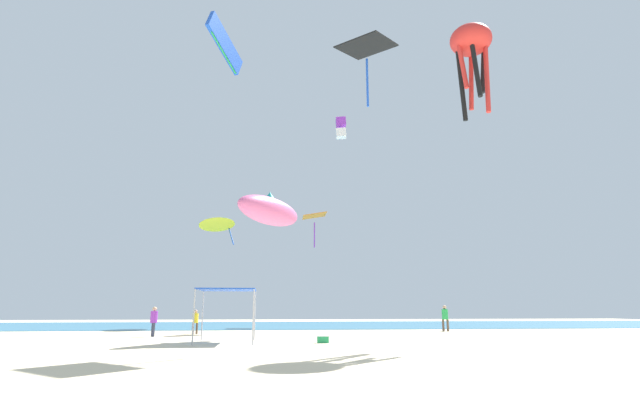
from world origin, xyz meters
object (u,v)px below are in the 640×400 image
(kite_diamond_orange, at_px, (314,217))
(person_near_tent, at_px, (445,316))
(kite_delta_yellow, at_px, (217,222))
(kite_box_purple, at_px, (341,128))
(person_leftmost, at_px, (195,320))
(kite_parafoil_blue, at_px, (225,45))
(person_central, at_px, (154,319))
(canopy_tent, at_px, (227,292))
(kite_inflatable_pink, at_px, (270,211))
(kite_diamond_black, at_px, (367,49))
(kite_octopus_red, at_px, (471,45))
(cooler_box, at_px, (323,339))

(kite_diamond_orange, bearing_deg, person_near_tent, 37.50)
(kite_diamond_orange, xyz_separation_m, kite_delta_yellow, (-9.60, -2.00, -1.03))
(kite_box_purple, bearing_deg, kite_delta_yellow, -93.76)
(person_leftmost, bearing_deg, kite_parafoil_blue, -142.69)
(person_central, relative_size, kite_diamond_orange, 0.51)
(canopy_tent, xyz_separation_m, kite_parafoil_blue, (-1.93, 10.81, 20.53))
(kite_box_purple, bearing_deg, kite_inflatable_pink, -18.68)
(person_central, distance_m, kite_diamond_black, 20.96)
(kite_inflatable_pink, relative_size, kite_diamond_black, 1.32)
(person_near_tent, distance_m, kite_diamond_orange, 17.71)
(person_near_tent, xyz_separation_m, person_central, (-20.23, -4.50, -0.07))
(person_near_tent, height_order, kite_diamond_orange, kite_diamond_orange)
(kite_octopus_red, bearing_deg, person_leftmost, -40.41)
(kite_box_purple, height_order, kite_diamond_black, kite_box_purple)
(person_near_tent, xyz_separation_m, person_leftmost, (-18.12, -1.78, -0.18))
(person_leftmost, distance_m, kite_parafoil_blue, 22.26)
(person_leftmost, height_order, kite_inflatable_pink, kite_inflatable_pink)
(kite_parafoil_blue, relative_size, kite_diamond_black, 1.22)
(person_near_tent, height_order, kite_diamond_black, kite_diamond_black)
(person_near_tent, xyz_separation_m, kite_delta_yellow, (-18.28, 10.03, 8.64))
(person_leftmost, relative_size, kite_octopus_red, 0.26)
(kite_box_purple, xyz_separation_m, kite_diamond_black, (-1.27, -17.85, -2.06))
(canopy_tent, bearing_deg, cooler_box, -9.51)
(kite_inflatable_pink, distance_m, kite_octopus_red, 16.54)
(kite_octopus_red, bearing_deg, kite_diamond_black, -13.21)
(person_near_tent, height_order, kite_box_purple, kite_box_purple)
(cooler_box, bearing_deg, person_central, 146.40)
(cooler_box, distance_m, kite_diamond_orange, 25.35)
(person_leftmost, distance_m, kite_inflatable_pink, 9.59)
(kite_delta_yellow, relative_size, kite_parafoil_blue, 0.89)
(person_leftmost, bearing_deg, kite_inflatable_pink, 97.24)
(cooler_box, bearing_deg, person_near_tent, 45.89)
(person_central, bearing_deg, cooler_box, -146.10)
(person_central, bearing_deg, kite_octopus_red, -126.99)
(kite_inflatable_pink, bearing_deg, kite_box_purple, 11.54)
(person_near_tent, height_order, kite_inflatable_pink, kite_inflatable_pink)
(kite_inflatable_pink, height_order, kite_diamond_black, kite_diamond_black)
(person_leftmost, distance_m, kite_diamond_orange, 19.41)
(canopy_tent, xyz_separation_m, cooler_box, (4.85, -0.81, -2.33))
(person_near_tent, bearing_deg, kite_diamond_orange, -46.74)
(person_near_tent, xyz_separation_m, kite_inflatable_pink, (-13.36, -6.92, 6.36))
(kite_inflatable_pink, bearing_deg, kite_delta_yellow, 52.50)
(person_leftmost, relative_size, kite_inflatable_pink, 0.28)
(person_central, distance_m, kite_octopus_red, 26.22)
(canopy_tent, distance_m, kite_diamond_black, 16.41)
(kite_parafoil_blue, xyz_separation_m, kite_inflatable_pink, (4.00, -7.63, -15.56))
(canopy_tent, distance_m, kite_diamond_orange, 24.57)
(kite_delta_yellow, bearing_deg, person_leftmost, 65.11)
(person_near_tent, bearing_deg, kite_delta_yellow, -21.29)
(person_near_tent, distance_m, kite_octopus_red, 19.41)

